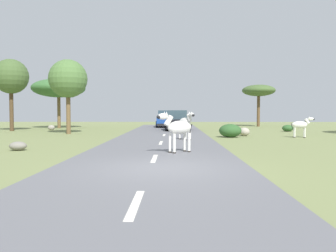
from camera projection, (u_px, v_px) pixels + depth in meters
name	position (u px, v px, depth m)	size (l,w,h in m)	color
ground_plane	(162.00, 169.00, 10.22)	(90.00, 90.00, 0.00)	olive
road	(151.00, 169.00, 10.22)	(6.00, 64.00, 0.05)	slate
lane_markings	(148.00, 174.00, 9.22)	(0.16, 56.00, 0.01)	silver
zebra_0	(186.00, 123.00, 20.16)	(1.01, 1.64, 1.66)	silver
zebra_1	(301.00, 125.00, 22.39)	(1.46, 0.51, 1.38)	silver
zebra_2	(178.00, 128.00, 13.94)	(1.53, 1.24, 1.66)	silver
car_0	(166.00, 119.00, 36.38)	(2.09, 4.37, 1.74)	#1E479E
car_1	(177.00, 121.00, 30.34)	(2.07, 4.37, 1.74)	black
tree_0	(259.00, 91.00, 38.38)	(3.63, 3.63, 4.64)	brown
tree_1	(68.00, 79.00, 25.94)	(2.87, 2.87, 5.58)	brown
tree_2	(59.00, 88.00, 34.82)	(5.29, 5.29, 4.95)	brown
tree_5	(11.00, 77.00, 29.70)	(2.97, 2.97, 6.18)	#4C3823
bush_0	(230.00, 131.00, 22.72)	(1.46, 1.31, 0.88)	#2D5628
bush_1	(288.00, 128.00, 29.21)	(0.94, 0.84, 0.56)	#2D5628
rock_0	(244.00, 132.00, 23.92)	(0.73, 0.72, 0.58)	#A89E8C
rock_2	(51.00, 128.00, 31.20)	(0.62, 0.45, 0.46)	gray
rock_3	(18.00, 146.00, 15.15)	(0.75, 0.59, 0.39)	gray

